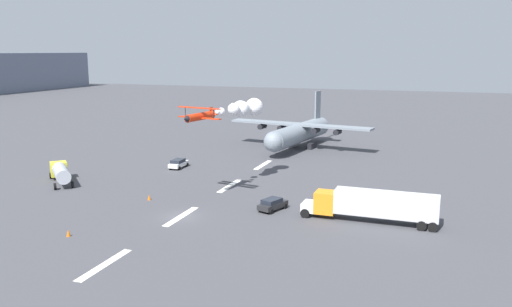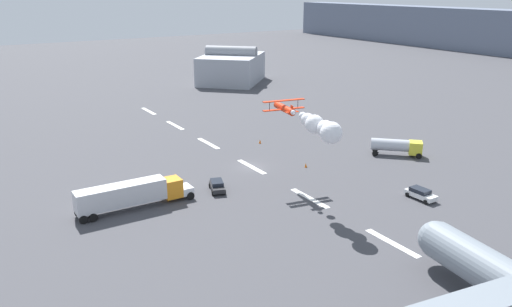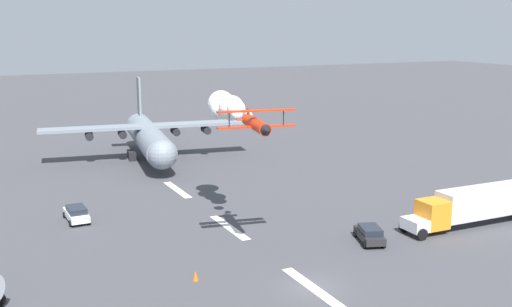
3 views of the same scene
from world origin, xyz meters
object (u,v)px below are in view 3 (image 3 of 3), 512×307
object	(u,v)px
stunt_biplane_red	(229,108)
airport_staff_sedan	(76,213)
semi_truck_orange	(478,204)
traffic_cone_far	(195,276)
cargo_transport_plane	(150,138)
followme_car_yellow	(370,234)

from	to	relation	value
stunt_biplane_red	airport_staff_sedan	world-z (taller)	stunt_biplane_red
semi_truck_orange	traffic_cone_far	world-z (taller)	semi_truck_orange
traffic_cone_far	semi_truck_orange	bearing A→B (deg)	-88.73
stunt_biplane_red	semi_truck_orange	bearing A→B (deg)	-119.43
stunt_biplane_red	traffic_cone_far	distance (m)	18.73
traffic_cone_far	cargo_transport_plane	bearing A→B (deg)	-12.03
stunt_biplane_red	traffic_cone_far	world-z (taller)	stunt_biplane_red
cargo_transport_plane	traffic_cone_far	size ratio (longest dim) A/B	40.72
airport_staff_sedan	traffic_cone_far	xyz separation A→B (m)	(-19.02, -5.54, -0.44)
followme_car_yellow	traffic_cone_far	bearing A→B (deg)	93.77
stunt_biplane_red	cargo_transport_plane	bearing A→B (deg)	-1.34
stunt_biplane_red	semi_truck_orange	distance (m)	26.09
stunt_biplane_red	followme_car_yellow	bearing A→B (deg)	-142.88
airport_staff_sedan	traffic_cone_far	world-z (taller)	airport_staff_sedan
stunt_biplane_red	traffic_cone_far	size ratio (longest dim) A/B	24.86
followme_car_yellow	traffic_cone_far	world-z (taller)	followme_car_yellow
cargo_transport_plane	followme_car_yellow	bearing A→B (deg)	-169.11
airport_staff_sedan	followme_car_yellow	bearing A→B (deg)	-128.26
semi_truck_orange	followme_car_yellow	bearing A→B (deg)	87.84
airport_staff_sedan	traffic_cone_far	size ratio (longest dim) A/B	6.05
semi_truck_orange	airport_staff_sedan	xyz separation A→B (m)	(18.36, 35.22, -1.33)
cargo_transport_plane	stunt_biplane_red	world-z (taller)	stunt_biplane_red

